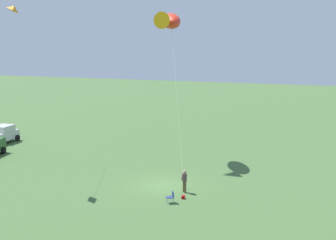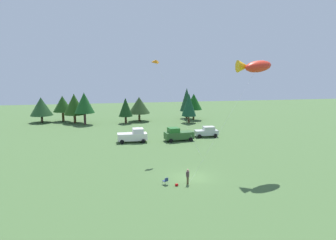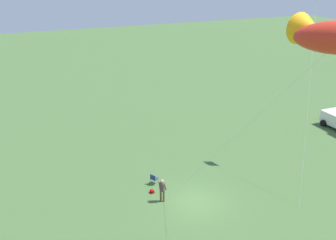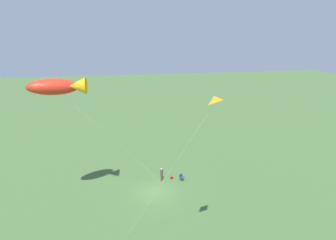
{
  "view_description": "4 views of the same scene",
  "coord_description": "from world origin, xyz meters",
  "px_view_note": "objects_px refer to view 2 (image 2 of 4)",
  "views": [
    {
      "loc": [
        -33.11,
        -11.28,
        11.63
      ],
      "look_at": [
        -4.3,
        -1.91,
        6.06
      ],
      "focal_mm": 50.0,
      "sensor_mm": 36.0,
      "label": 1
    },
    {
      "loc": [
        -9.35,
        -35.58,
        12.88
      ],
      "look_at": [
        -3.06,
        -1.21,
        7.09
      ],
      "focal_mm": 35.0,
      "sensor_mm": 36.0,
      "label": 2
    },
    {
      "loc": [
        20.88,
        -10.83,
        15.72
      ],
      "look_at": [
        -2.42,
        -1.12,
        5.52
      ],
      "focal_mm": 42.0,
      "sensor_mm": 36.0,
      "label": 3
    },
    {
      "loc": [
        2.45,
        25.21,
        17.54
      ],
      "look_at": [
        -1.79,
        -1.98,
        7.85
      ],
      "focal_mm": 28.0,
      "sensor_mm": 36.0,
      "label": 4
    }
  ],
  "objects_px": {
    "kite_large_fish": "(255,66)",
    "kite_delta_orange": "(156,62)",
    "folding_chair": "(166,181)",
    "truck_green_flatbed": "(178,135)",
    "car_silver_compact": "(207,132)",
    "person_kite_flyer": "(188,175)",
    "backpack_on_grass": "(177,185)",
    "truck_white_pickup": "(133,136)"
  },
  "relations": [
    {
      "from": "backpack_on_grass",
      "to": "truck_white_pickup",
      "type": "height_order",
      "value": "truck_white_pickup"
    },
    {
      "from": "car_silver_compact",
      "to": "kite_delta_orange",
      "type": "bearing_deg",
      "value": -136.01
    },
    {
      "from": "folding_chair",
      "to": "truck_green_flatbed",
      "type": "xyz_separation_m",
      "value": [
        5.82,
        20.72,
        0.61
      ]
    },
    {
      "from": "folding_chair",
      "to": "kite_delta_orange",
      "type": "xyz_separation_m",
      "value": [
        0.88,
        12.57,
        13.0
      ]
    },
    {
      "from": "backpack_on_grass",
      "to": "kite_large_fish",
      "type": "distance_m",
      "value": 17.11
    },
    {
      "from": "truck_green_flatbed",
      "to": "kite_delta_orange",
      "type": "xyz_separation_m",
      "value": [
        -4.93,
        -8.15,
        12.38
      ]
    },
    {
      "from": "backpack_on_grass",
      "to": "truck_green_flatbed",
      "type": "xyz_separation_m",
      "value": [
        4.71,
        21.28,
        0.99
      ]
    },
    {
      "from": "truck_green_flatbed",
      "to": "kite_delta_orange",
      "type": "relative_size",
      "value": 0.38
    },
    {
      "from": "kite_large_fish",
      "to": "kite_delta_orange",
      "type": "bearing_deg",
      "value": 141.15
    },
    {
      "from": "kite_delta_orange",
      "to": "truck_white_pickup",
      "type": "bearing_deg",
      "value": 108.08
    },
    {
      "from": "backpack_on_grass",
      "to": "truck_green_flatbed",
      "type": "bearing_deg",
      "value": 77.53
    },
    {
      "from": "kite_large_fish",
      "to": "backpack_on_grass",
      "type": "bearing_deg",
      "value": -157.15
    },
    {
      "from": "truck_white_pickup",
      "to": "kite_delta_orange",
      "type": "relative_size",
      "value": 0.36
    },
    {
      "from": "person_kite_flyer",
      "to": "kite_large_fish",
      "type": "height_order",
      "value": "kite_large_fish"
    },
    {
      "from": "truck_white_pickup",
      "to": "kite_delta_orange",
      "type": "height_order",
      "value": "kite_delta_orange"
    },
    {
      "from": "person_kite_flyer",
      "to": "truck_green_flatbed",
      "type": "height_order",
      "value": "truck_green_flatbed"
    },
    {
      "from": "folding_chair",
      "to": "person_kite_flyer",
      "type": "bearing_deg",
      "value": -127.59
    },
    {
      "from": "kite_large_fish",
      "to": "kite_delta_orange",
      "type": "height_order",
      "value": "kite_delta_orange"
    },
    {
      "from": "backpack_on_grass",
      "to": "kite_delta_orange",
      "type": "height_order",
      "value": "kite_delta_orange"
    },
    {
      "from": "folding_chair",
      "to": "backpack_on_grass",
      "type": "xyz_separation_m",
      "value": [
        1.11,
        -0.56,
        -0.38
      ]
    },
    {
      "from": "car_silver_compact",
      "to": "kite_large_fish",
      "type": "bearing_deg",
      "value": -90.0
    },
    {
      "from": "backpack_on_grass",
      "to": "car_silver_compact",
      "type": "relative_size",
      "value": 0.08
    },
    {
      "from": "folding_chair",
      "to": "backpack_on_grass",
      "type": "relative_size",
      "value": 2.56
    },
    {
      "from": "person_kite_flyer",
      "to": "kite_delta_orange",
      "type": "bearing_deg",
      "value": -43.66
    },
    {
      "from": "folding_chair",
      "to": "truck_green_flatbed",
      "type": "height_order",
      "value": "truck_green_flatbed"
    },
    {
      "from": "car_silver_compact",
      "to": "kite_delta_orange",
      "type": "height_order",
      "value": "kite_delta_orange"
    },
    {
      "from": "kite_large_fish",
      "to": "folding_chair",
      "type": "bearing_deg",
      "value": -161.55
    },
    {
      "from": "kite_large_fish",
      "to": "car_silver_compact",
      "type": "bearing_deg",
      "value": 89.91
    },
    {
      "from": "truck_white_pickup",
      "to": "backpack_on_grass",
      "type": "bearing_deg",
      "value": -82.37
    },
    {
      "from": "folding_chair",
      "to": "truck_white_pickup",
      "type": "relative_size",
      "value": 0.16
    },
    {
      "from": "truck_white_pickup",
      "to": "car_silver_compact",
      "type": "xyz_separation_m",
      "value": [
        13.61,
        1.82,
        -0.15
      ]
    },
    {
      "from": "truck_white_pickup",
      "to": "person_kite_flyer",
      "type": "bearing_deg",
      "value": -78.92
    },
    {
      "from": "car_silver_compact",
      "to": "backpack_on_grass",
      "type": "bearing_deg",
      "value": -114.12
    },
    {
      "from": "backpack_on_grass",
      "to": "kite_large_fish",
      "type": "height_order",
      "value": "kite_large_fish"
    },
    {
      "from": "person_kite_flyer",
      "to": "truck_white_pickup",
      "type": "distance_m",
      "value": 21.86
    },
    {
      "from": "folding_chair",
      "to": "car_silver_compact",
      "type": "bearing_deg",
      "value": -58.08
    },
    {
      "from": "folding_chair",
      "to": "car_silver_compact",
      "type": "relative_size",
      "value": 0.2
    },
    {
      "from": "backpack_on_grass",
      "to": "truck_white_pickup",
      "type": "relative_size",
      "value": 0.06
    },
    {
      "from": "folding_chair",
      "to": "backpack_on_grass",
      "type": "distance_m",
      "value": 1.3
    },
    {
      "from": "folding_chair",
      "to": "kite_large_fish",
      "type": "relative_size",
      "value": 0.06
    },
    {
      "from": "folding_chair",
      "to": "truck_green_flatbed",
      "type": "relative_size",
      "value": 0.16
    },
    {
      "from": "truck_white_pickup",
      "to": "car_silver_compact",
      "type": "height_order",
      "value": "truck_white_pickup"
    }
  ]
}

